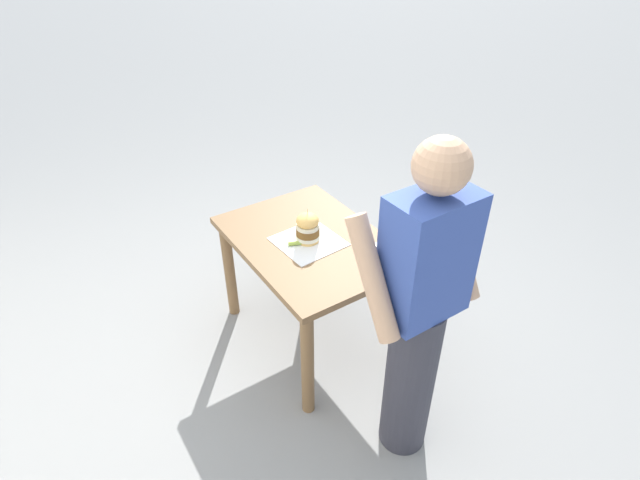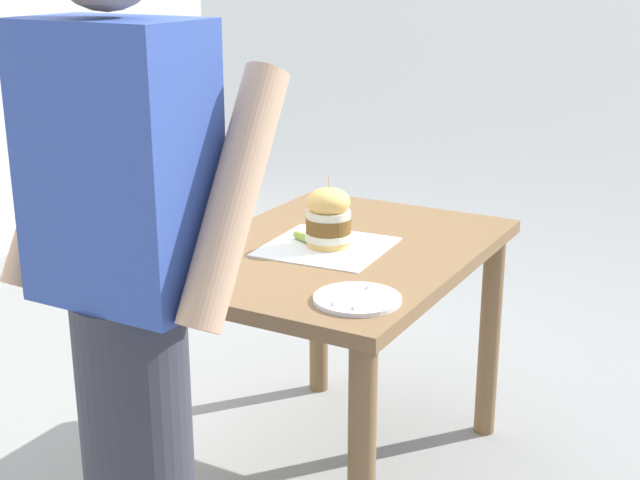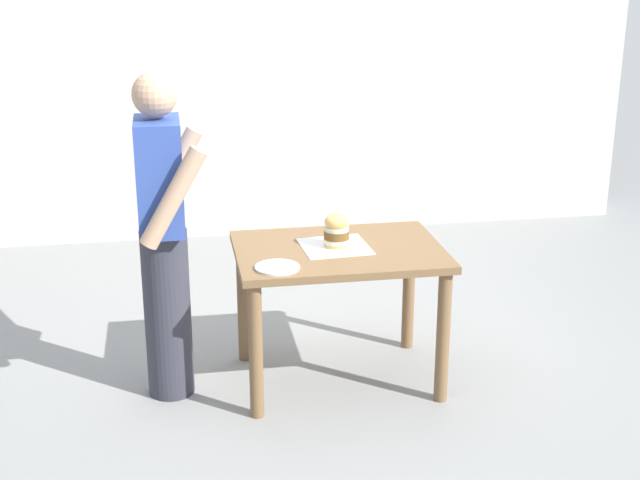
% 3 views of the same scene
% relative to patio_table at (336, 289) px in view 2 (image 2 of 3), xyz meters
% --- Properties ---
extents(ground_plane, '(80.00, 80.00, 0.00)m').
position_rel_patio_table_xyz_m(ground_plane, '(0.00, 0.00, -0.62)').
color(ground_plane, gray).
extents(patio_table, '(0.78, 1.08, 0.75)m').
position_rel_patio_table_xyz_m(patio_table, '(0.00, 0.00, 0.00)').
color(patio_table, brown).
rests_on(patio_table, ground).
extents(serving_paper, '(0.37, 0.37, 0.00)m').
position_rel_patio_table_xyz_m(serving_paper, '(0.02, 0.02, 0.13)').
color(serving_paper, white).
rests_on(serving_paper, patio_table).
extents(sandwich, '(0.14, 0.14, 0.21)m').
position_rel_patio_table_xyz_m(sandwich, '(0.02, 0.01, 0.22)').
color(sandwich, '#E5B25B').
rests_on(sandwich, serving_paper).
extents(pickle_spear, '(0.09, 0.06, 0.02)m').
position_rel_patio_table_xyz_m(pickle_spear, '(0.10, 0.01, 0.15)').
color(pickle_spear, '#8EA83D').
rests_on(pickle_spear, serving_paper).
extents(side_plate_with_forks, '(0.22, 0.22, 0.02)m').
position_rel_patio_table_xyz_m(side_plate_with_forks, '(-0.25, 0.36, 0.14)').
color(side_plate_with_forks, white).
rests_on(side_plate_with_forks, patio_table).
extents(diner_across_table, '(0.55, 0.35, 1.69)m').
position_rel_patio_table_xyz_m(diner_across_table, '(0.01, 0.89, 0.26)').
color(diner_across_table, '#33333D').
rests_on(diner_across_table, ground).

